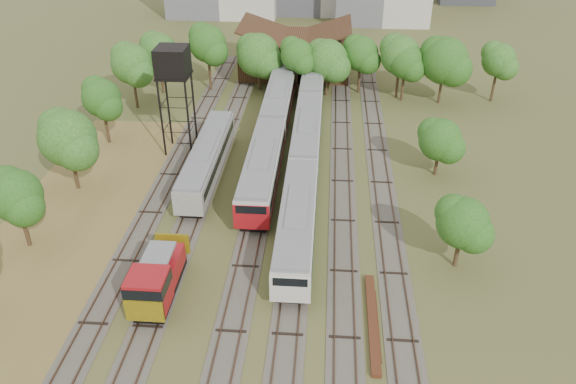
# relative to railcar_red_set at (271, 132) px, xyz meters

# --- Properties ---
(ground) EXTENTS (240.00, 240.00, 0.00)m
(ground) POSITION_rel_railcar_red_set_xyz_m (2.00, -31.78, -2.09)
(ground) COLOR #475123
(ground) RESTS_ON ground
(dry_grass_patch) EXTENTS (14.00, 60.00, 0.04)m
(dry_grass_patch) POSITION_rel_railcar_red_set_xyz_m (-16.00, -23.78, -2.07)
(dry_grass_patch) COLOR brown
(dry_grass_patch) RESTS_ON ground
(tracks) EXTENTS (24.60, 80.00, 0.19)m
(tracks) POSITION_rel_railcar_red_set_xyz_m (1.33, -6.78, -2.04)
(tracks) COLOR #4C473D
(tracks) RESTS_ON ground
(railcar_red_set) EXTENTS (3.19, 34.58, 3.94)m
(railcar_red_set) POSITION_rel_railcar_red_set_xyz_m (0.00, 0.00, 0.00)
(railcar_red_set) COLOR black
(railcar_red_set) RESTS_ON ground
(railcar_green_set) EXTENTS (3.03, 52.08, 3.74)m
(railcar_green_set) POSITION_rel_railcar_red_set_xyz_m (4.00, -0.20, -0.11)
(railcar_green_set) COLOR black
(railcar_green_set) RESTS_ON ground
(railcar_rear) EXTENTS (3.02, 16.08, 3.74)m
(railcar_rear) POSITION_rel_railcar_red_set_xyz_m (0.00, 27.25, -0.11)
(railcar_rear) COLOR black
(railcar_rear) RESTS_ON ground
(shunter_locomotive) EXTENTS (2.81, 8.10, 3.68)m
(shunter_locomotive) POSITION_rel_railcar_red_set_xyz_m (-6.00, -25.65, -0.31)
(shunter_locomotive) COLOR black
(shunter_locomotive) RESTS_ON ground
(old_grey_coach) EXTENTS (2.81, 18.00, 3.47)m
(old_grey_coach) POSITION_rel_railcar_red_set_xyz_m (-6.00, -6.47, -0.19)
(old_grey_coach) COLOR black
(old_grey_coach) RESTS_ON ground
(water_tower) EXTENTS (3.42, 3.42, 11.82)m
(water_tower) POSITION_rel_railcar_red_set_xyz_m (-10.15, -0.99, 7.89)
(water_tower) COLOR black
(water_tower) RESTS_ON ground
(rail_pile_near) EXTENTS (0.66, 9.94, 0.33)m
(rail_pile_near) POSITION_rel_railcar_red_set_xyz_m (10.00, -27.01, -1.92)
(rail_pile_near) COLOR #552B18
(rail_pile_near) RESTS_ON ground
(rail_pile_far) EXTENTS (0.44, 7.01, 0.23)m
(rail_pile_far) POSITION_rel_railcar_red_set_xyz_m (10.20, -27.23, -1.97)
(rail_pile_far) COLOR #552B18
(rail_pile_far) RESTS_ON ground
(maintenance_shed) EXTENTS (16.45, 11.55, 7.58)m
(maintenance_shed) POSITION_rel_railcar_red_set_xyz_m (1.00, 26.20, 0.83)
(maintenance_shed) COLOR #321B12
(maintenance_shed) RESTS_ON ground
(tree_band_left) EXTENTS (6.83, 54.62, 8.51)m
(tree_band_left) POSITION_rel_railcar_red_set_xyz_m (-18.46, -12.52, 3.59)
(tree_band_left) COLOR #382616
(tree_band_left) RESTS_ON ground
(tree_band_far) EXTENTS (49.98, 9.16, 9.15)m
(tree_band_far) POSITION_rel_railcar_red_set_xyz_m (5.49, 17.06, 3.52)
(tree_band_far) COLOR #382616
(tree_band_far) RESTS_ON ground
(tree_band_right) EXTENTS (6.02, 40.22, 7.74)m
(tree_band_right) POSITION_rel_railcar_red_set_xyz_m (16.93, -0.93, 2.53)
(tree_band_right) COLOR #382616
(tree_band_right) RESTS_ON ground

